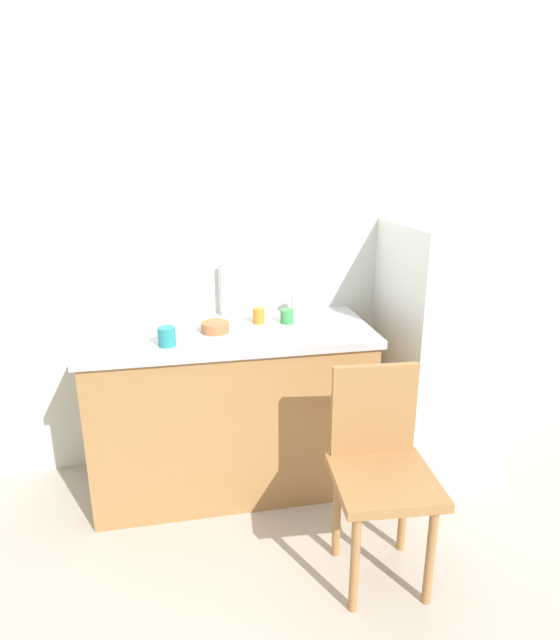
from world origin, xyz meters
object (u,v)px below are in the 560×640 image
(chair, at_px, (380,466))
(cup_green, at_px, (287,316))
(cup_white, at_px, (297,305))
(cup_orange, at_px, (259,316))
(cup_teal, at_px, (167,336))
(terracotta_bowl, at_px, (215,327))
(refrigerator, at_px, (438,349))

(chair, xyz_separation_m, cup_green, (-0.22, 0.81, 0.41))
(cup_white, bearing_deg, cup_orange, -155.12)
(chair, relative_size, cup_teal, 10.27)
(chair, height_order, cup_white, cup_white)
(cup_white, bearing_deg, terracotta_bowl, -155.83)
(cup_white, bearing_deg, cup_green, -121.43)
(cup_green, relative_size, cup_teal, 0.83)
(cup_green, distance_m, cup_orange, 0.15)
(chair, distance_m, cup_green, 0.93)
(terracotta_bowl, xyz_separation_m, cup_green, (0.38, 0.07, 0.01))
(refrigerator, height_order, cup_teal, refrigerator)
(terracotta_bowl, distance_m, cup_white, 0.51)
(cup_teal, bearing_deg, cup_green, 20.24)
(chair, bearing_deg, cup_teal, 149.08)
(chair, relative_size, cup_orange, 11.37)
(chair, bearing_deg, cup_orange, 117.62)
(chair, xyz_separation_m, cup_white, (-0.14, 0.94, 0.42))
(cup_orange, bearing_deg, cup_green, -11.51)
(cup_green, bearing_deg, cup_orange, 168.49)
(terracotta_bowl, distance_m, cup_orange, 0.26)
(refrigerator, distance_m, chair, 0.98)
(cup_orange, xyz_separation_m, cup_teal, (-0.46, -0.25, 0.00))
(terracotta_bowl, bearing_deg, cup_orange, 23.47)
(chair, bearing_deg, cup_white, 102.42)
(cup_white, height_order, cup_teal, cup_white)
(cup_orange, bearing_deg, refrigerator, -5.72)
(cup_teal, bearing_deg, terracotta_bowl, 33.40)
(cup_green, bearing_deg, terracotta_bowl, -169.18)
(cup_white, bearing_deg, chair, -81.77)
(chair, xyz_separation_m, cup_teal, (-0.83, 0.58, 0.41))
(terracotta_bowl, xyz_separation_m, cup_orange, (0.23, 0.10, 0.01))
(refrigerator, distance_m, cup_green, 0.87)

